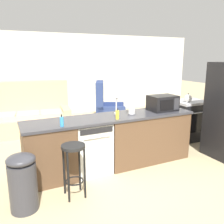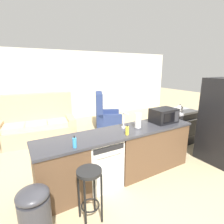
{
  "view_description": "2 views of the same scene",
  "coord_description": "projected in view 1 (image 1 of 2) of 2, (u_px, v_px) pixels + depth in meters",
  "views": [
    {
      "loc": [
        -1.5,
        -3.48,
        1.87
      ],
      "look_at": [
        0.29,
        0.3,
        0.89
      ],
      "focal_mm": 38.0,
      "sensor_mm": 36.0,
      "label": 1
    },
    {
      "loc": [
        -1.43,
        -2.41,
        1.97
      ],
      "look_at": [
        0.25,
        0.49,
        1.12
      ],
      "focal_mm": 28.0,
      "sensor_mm": 36.0,
      "label": 2
    }
  ],
  "objects": [
    {
      "name": "dish_soap_bottle",
      "position": [
        62.0,
        121.0,
        3.37
      ],
      "size": [
        0.06,
        0.06,
        0.18
      ],
      "color": "#338CCC",
      "rests_on": "kitchen_counter"
    },
    {
      "name": "kitchen_counter",
      "position": [
        117.0,
        142.0,
        4.11
      ],
      "size": [
        2.94,
        0.66,
        0.9
      ],
      "color": "brown",
      "rests_on": "ground_plane"
    },
    {
      "name": "armchair",
      "position": [
        107.0,
        111.0,
        6.78
      ],
      "size": [
        1.07,
        1.1,
        1.2
      ],
      "color": "navy",
      "rests_on": "ground_plane"
    },
    {
      "name": "dishwasher",
      "position": [
        91.0,
        147.0,
        3.91
      ],
      "size": [
        0.58,
        0.61,
        0.84
      ],
      "color": "silver",
      "rests_on": "ground_plane"
    },
    {
      "name": "couch",
      "position": [
        29.0,
        117.0,
        5.96
      ],
      "size": [
        2.1,
        1.16,
        1.27
      ],
      "color": "tan",
      "rests_on": "ground_plane"
    },
    {
      "name": "ground_plane",
      "position": [
        105.0,
        167.0,
        4.11
      ],
      "size": [
        24.0,
        24.0,
        0.0
      ],
      "primitive_type": "plane",
      "color": "tan"
    },
    {
      "name": "wall_back",
      "position": [
        61.0,
        75.0,
        7.64
      ],
      "size": [
        10.0,
        0.06,
        2.6
      ],
      "color": "beige",
      "rests_on": "ground_plane"
    },
    {
      "name": "sink_faucet",
      "position": [
        117.0,
        107.0,
        4.07
      ],
      "size": [
        0.07,
        0.17,
        0.3
      ],
      "color": "silver",
      "rests_on": "kitchen_counter"
    },
    {
      "name": "kettle",
      "position": [
        188.0,
        98.0,
        5.17
      ],
      "size": [
        0.21,
        0.17,
        0.19
      ],
      "color": "silver",
      "rests_on": "stove_range"
    },
    {
      "name": "trash_bin",
      "position": [
        23.0,
        182.0,
        2.9
      ],
      "size": [
        0.35,
        0.35,
        0.74
      ],
      "color": "#333338",
      "rests_on": "ground_plane"
    },
    {
      "name": "stove_range",
      "position": [
        188.0,
        120.0,
        5.47
      ],
      "size": [
        0.76,
        0.68,
        0.9
      ],
      "color": "black",
      "rests_on": "ground_plane"
    },
    {
      "name": "microwave",
      "position": [
        163.0,
        103.0,
        4.36
      ],
      "size": [
        0.5,
        0.37,
        0.28
      ],
      "color": "black",
      "rests_on": "kitchen_counter"
    },
    {
      "name": "soap_bottle",
      "position": [
        117.0,
        115.0,
        3.77
      ],
      "size": [
        0.06,
        0.06,
        0.18
      ],
      "color": "yellow",
      "rests_on": "kitchen_counter"
    },
    {
      "name": "paper_towel_roll",
      "position": [
        132.0,
        106.0,
        4.06
      ],
      "size": [
        0.14,
        0.14,
        0.28
      ],
      "color": "#4C4C51",
      "rests_on": "kitchen_counter"
    },
    {
      "name": "bar_stool",
      "position": [
        74.0,
        159.0,
        3.16
      ],
      "size": [
        0.32,
        0.32,
        0.74
      ],
      "color": "black",
      "rests_on": "ground_plane"
    }
  ]
}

